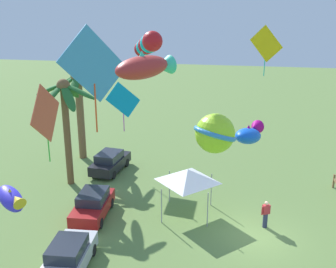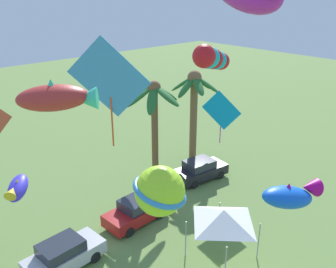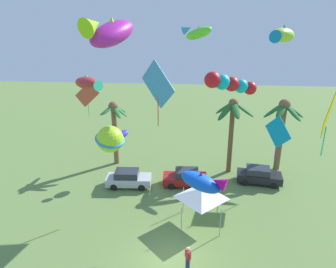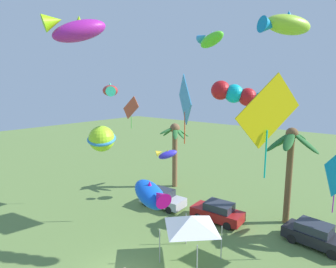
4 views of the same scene
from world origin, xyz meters
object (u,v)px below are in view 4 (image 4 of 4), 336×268
kite_fish_11 (210,39)px  palm_tree_1 (290,153)px  kite_diamond_6 (268,113)px  kite_diamond_0 (185,100)px  kite_fish_7 (76,29)px  parked_car_1 (162,198)px  palm_tree_0 (175,142)px  parked_car_0 (218,212)px  kite_tube_2 (244,96)px  kite_diamond_3 (131,108)px  kite_fish_4 (110,91)px  festival_tent (191,222)px  kite_ball_9 (102,139)px  kite_fish_5 (167,154)px  kite_fish_10 (151,194)px  kite_diamond_1 (336,175)px  kite_fish_8 (285,25)px  parked_car_2 (315,235)px

kite_fish_11 → palm_tree_1: bearing=59.2°
kite_diamond_6 → kite_fish_11: bearing=132.3°
palm_tree_1 → kite_diamond_0: bearing=-144.8°
kite_fish_7 → parked_car_1: bearing=100.5°
palm_tree_0 → kite_fish_11: 13.34m
parked_car_1 → kite_fish_11: (5.66, -2.05, 12.27)m
parked_car_0 → kite_fish_7: size_ratio=1.14×
kite_diamond_6 → kite_tube_2: bearing=119.9°
kite_diamond_3 → kite_fish_4: (1.35, -3.24, 1.51)m
palm_tree_1 → festival_tent: bearing=-108.3°
palm_tree_0 → kite_ball_9: bearing=-75.5°
kite_fish_5 → palm_tree_1: bearing=10.5°
festival_tent → kite_diamond_3: bearing=156.8°
kite_diamond_6 → kite_fish_7: (-10.31, 0.26, 3.70)m
kite_fish_10 → parked_car_1: bearing=127.8°
kite_ball_9 → palm_tree_0: bearing=104.5°
kite_fish_4 → parked_car_1: bearing=72.0°
kite_diamond_1 → kite_fish_8: kite_fish_8 is taller
parked_car_1 → kite_diamond_6: bearing=-36.8°
parked_car_2 → kite_fish_7: bearing=-134.0°
kite_fish_8 → palm_tree_1: bearing=101.4°
kite_diamond_0 → kite_tube_2: (5.18, -1.40, 0.45)m
kite_fish_5 → kite_diamond_6: 17.70m
festival_tent → kite_fish_10: 4.29m
festival_tent → kite_tube_2: size_ratio=0.75×
kite_diamond_3 → palm_tree_0: bearing=85.5°
palm_tree_0 → kite_fish_10: palm_tree_0 is taller
festival_tent → palm_tree_1: bearing=71.7°
kite_diamond_1 → kite_fish_8: size_ratio=1.38×
kite_diamond_6 → kite_diamond_1: bearing=86.5°
kite_fish_4 → kite_fish_11: bearing=16.6°
festival_tent → kite_fish_5: size_ratio=1.39×
kite_ball_9 → kite_fish_10: (5.66, -1.53, -1.78)m
parked_car_2 → kite_fish_10: bearing=-118.6°
festival_tent → kite_ball_9: size_ratio=1.13×
palm_tree_1 → kite_diamond_3: kite_diamond_3 is taller
kite_diamond_1 → kite_ball_9: bearing=-148.3°
palm_tree_0 → parked_car_2: size_ratio=1.61×
kite_diamond_0 → kite_diamond_1: kite_diamond_0 is taller
kite_diamond_1 → kite_fish_8: bearing=-111.0°
parked_car_0 → kite_fish_5: bearing=168.7°
palm_tree_1 → kite_tube_2: 7.29m
kite_diamond_3 → kite_fish_5: size_ratio=1.35×
palm_tree_0 → kite_diamond_1: size_ratio=1.79×
kite_fish_11 → kite_fish_4: bearing=-163.4°
kite_fish_5 → kite_fish_11: kite_fish_11 is taller
festival_tent → kite_fish_11: size_ratio=1.25×
kite_tube_2 → kite_ball_9: kite_tube_2 is taller
kite_diamond_1 → kite_tube_2: (-4.52, -2.89, 4.46)m
parked_car_1 → kite_diamond_6: (11.92, -8.93, 8.67)m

